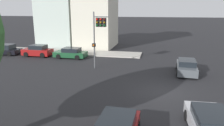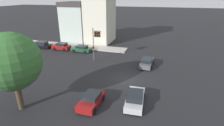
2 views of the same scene
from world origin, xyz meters
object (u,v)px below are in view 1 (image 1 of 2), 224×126
at_px(crossing_car_1, 187,67).
at_px(parked_car_1, 38,51).
at_px(traffic_signal, 99,28).
at_px(crossing_car_0, 210,124).
at_px(parked_car_0, 71,53).
at_px(parked_car_2, 4,50).

relative_size(crossing_car_1, parked_car_1, 1.17).
bearing_deg(traffic_signal, crossing_car_0, 36.53).
bearing_deg(parked_car_1, parked_car_0, -179.52).
bearing_deg(parked_car_1, crossing_car_1, 168.06).
relative_size(crossing_car_1, parked_car_2, 0.98).
bearing_deg(crossing_car_1, parked_car_0, 76.45).
distance_m(crossing_car_1, parked_car_2, 23.99).
bearing_deg(parked_car_0, crossing_car_1, 164.14).
distance_m(parked_car_1, parked_car_2, 5.14).
distance_m(crossing_car_0, parked_car_0, 20.49).
xyz_separation_m(crossing_car_0, parked_car_0, (15.24, 13.69, -0.02)).
relative_size(parked_car_0, parked_car_1, 1.07).
height_order(crossing_car_1, parked_car_0, crossing_car_1).
distance_m(crossing_car_1, parked_car_1, 18.92).
xyz_separation_m(traffic_signal, parked_car_1, (4.21, 9.65, -3.52)).
height_order(parked_car_0, parked_car_1, parked_car_1).
bearing_deg(crossing_car_0, crossing_car_1, -3.42).
relative_size(traffic_signal, parked_car_1, 1.53).
bearing_deg(parked_car_1, traffic_signal, 157.05).
xyz_separation_m(crossing_car_0, parked_car_1, (15.25, 18.39, 0.07)).
distance_m(parked_car_0, parked_car_1, 4.70).
xyz_separation_m(crossing_car_1, parked_car_1, (4.11, 18.47, 0.05)).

